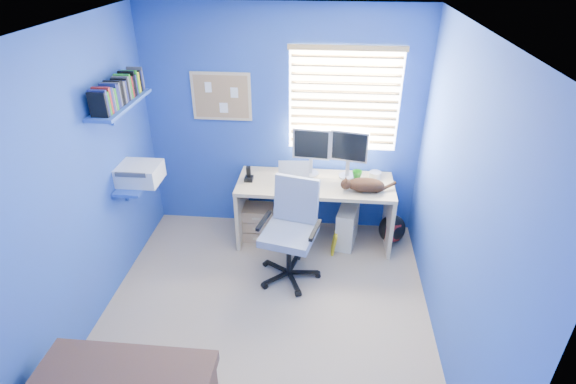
# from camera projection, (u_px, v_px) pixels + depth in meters

# --- Properties ---
(floor) EXTENTS (3.00, 3.20, 0.00)m
(floor) POSITION_uv_depth(u_px,v_px,m) (265.00, 316.00, 4.11)
(floor) COLOR tan
(floor) RESTS_ON ground
(ceiling) EXTENTS (3.00, 3.20, 0.00)m
(ceiling) POSITION_uv_depth(u_px,v_px,m) (255.00, 30.00, 2.88)
(ceiling) COLOR white
(ceiling) RESTS_ON wall_back
(wall_back) EXTENTS (3.00, 0.01, 2.50)m
(wall_back) POSITION_uv_depth(u_px,v_px,m) (282.00, 125.00, 4.88)
(wall_back) COLOR #2A48A5
(wall_back) RESTS_ON ground
(wall_front) EXTENTS (3.00, 0.01, 2.50)m
(wall_front) POSITION_uv_depth(u_px,v_px,m) (211.00, 370.00, 2.11)
(wall_front) COLOR #2A48A5
(wall_front) RESTS_ON ground
(wall_left) EXTENTS (0.01, 3.20, 2.50)m
(wall_left) POSITION_uv_depth(u_px,v_px,m) (77.00, 190.00, 3.61)
(wall_left) COLOR #2A48A5
(wall_left) RESTS_ON ground
(wall_right) EXTENTS (0.01, 3.20, 2.50)m
(wall_right) POSITION_uv_depth(u_px,v_px,m) (459.00, 208.00, 3.37)
(wall_right) COLOR #2A48A5
(wall_right) RESTS_ON ground
(desk) EXTENTS (1.67, 0.65, 0.74)m
(desk) POSITION_uv_depth(u_px,v_px,m) (314.00, 212.00, 4.98)
(desk) COLOR tan
(desk) RESTS_ON floor
(laptop) EXTENTS (0.35, 0.29, 0.22)m
(laptop) POSITION_uv_depth(u_px,v_px,m) (294.00, 177.00, 4.67)
(laptop) COLOR silver
(laptop) RESTS_ON desk
(monitor_left) EXTENTS (0.41, 0.16, 0.54)m
(monitor_left) POSITION_uv_depth(u_px,v_px,m) (311.00, 152.00, 4.83)
(monitor_left) COLOR silver
(monitor_left) RESTS_ON desk
(monitor_right) EXTENTS (0.42, 0.20, 0.54)m
(monitor_right) POSITION_uv_depth(u_px,v_px,m) (348.00, 154.00, 4.78)
(monitor_right) COLOR silver
(monitor_right) RESTS_ON desk
(phone) EXTENTS (0.09, 0.11, 0.17)m
(phone) POSITION_uv_depth(u_px,v_px,m) (249.00, 173.00, 4.80)
(phone) COLOR black
(phone) RESTS_ON desk
(mug) EXTENTS (0.10, 0.09, 0.10)m
(mug) POSITION_uv_depth(u_px,v_px,m) (357.00, 175.00, 4.84)
(mug) COLOR #1B8519
(mug) RESTS_ON desk
(cd_spindle) EXTENTS (0.13, 0.13, 0.07)m
(cd_spindle) POSITION_uv_depth(u_px,v_px,m) (375.00, 175.00, 4.88)
(cd_spindle) COLOR silver
(cd_spindle) RESTS_ON desk
(cat) EXTENTS (0.41, 0.25, 0.14)m
(cat) POSITION_uv_depth(u_px,v_px,m) (366.00, 185.00, 4.61)
(cat) COLOR black
(cat) RESTS_ON desk
(tower_pc) EXTENTS (0.27, 0.47, 0.45)m
(tower_pc) POSITION_uv_depth(u_px,v_px,m) (347.00, 225.00, 5.01)
(tower_pc) COLOR beige
(tower_pc) RESTS_ON floor
(drawer_boxes) EXTENTS (0.35, 0.28, 0.41)m
(drawer_boxes) POSITION_uv_depth(u_px,v_px,m) (259.00, 222.00, 5.10)
(drawer_boxes) COLOR tan
(drawer_boxes) RESTS_ON floor
(yellow_book) EXTENTS (0.03, 0.17, 0.24)m
(yellow_book) POSITION_uv_depth(u_px,v_px,m) (334.00, 243.00, 4.90)
(yellow_book) COLOR yellow
(yellow_book) RESTS_ON floor
(backpack) EXTENTS (0.36, 0.32, 0.35)m
(backpack) POSITION_uv_depth(u_px,v_px,m) (392.00, 229.00, 5.04)
(backpack) COLOR black
(backpack) RESTS_ON floor
(office_chair) EXTENTS (0.71, 0.71, 1.02)m
(office_chair) POSITION_uv_depth(u_px,v_px,m) (291.00, 243.00, 4.45)
(office_chair) COLOR black
(office_chair) RESTS_ON floor
(window_blinds) EXTENTS (1.15, 0.05, 1.10)m
(window_blinds) POSITION_uv_depth(u_px,v_px,m) (344.00, 101.00, 4.65)
(window_blinds) COLOR white
(window_blinds) RESTS_ON ground
(corkboard) EXTENTS (0.64, 0.02, 0.52)m
(corkboard) POSITION_uv_depth(u_px,v_px,m) (221.00, 97.00, 4.77)
(corkboard) COLOR tan
(corkboard) RESTS_ON ground
(wall_shelves) EXTENTS (0.42, 0.90, 1.05)m
(wall_shelves) POSITION_uv_depth(u_px,v_px,m) (128.00, 134.00, 4.16)
(wall_shelves) COLOR #2950B6
(wall_shelves) RESTS_ON ground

